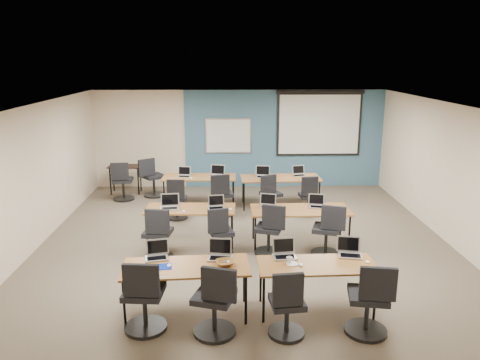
{
  "coord_description": "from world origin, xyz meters",
  "views": [
    {
      "loc": [
        -0.34,
        -8.35,
        3.55
      ],
      "look_at": [
        -0.09,
        0.4,
        1.25
      ],
      "focal_mm": 35.0,
      "sensor_mm": 36.0,
      "label": 1
    }
  ],
  "objects_px": {
    "projector_screen": "(319,120)",
    "laptop_4": "(170,205)",
    "task_chair_2": "(287,309)",
    "laptop_11": "(299,173)",
    "task_chair_7": "(328,235)",
    "task_chair_9": "(222,198)",
    "training_table_front_right": "(317,267)",
    "task_chair_8": "(177,202)",
    "training_table_mid_right": "(300,211)",
    "laptop_5": "(216,205)",
    "task_chair_4": "(158,238)",
    "laptop_9": "(218,174)",
    "task_chair_3": "(369,305)",
    "spare_chair_a": "(152,181)",
    "task_chair_6": "(270,234)",
    "task_chair_0": "(144,301)",
    "laptop_6": "(268,204)",
    "task_chair_11": "(309,199)",
    "laptop_8": "(184,174)",
    "laptop_10": "(263,174)",
    "training_table_back_right": "(280,179)",
    "training_table_back_left": "(199,178)",
    "training_table_front_left": "(186,269)",
    "laptop_2": "(284,252)",
    "task_chair_5": "(220,236)",
    "task_chair_10": "(270,197)",
    "spare_chair_b": "(122,184)",
    "laptop_0": "(157,254)",
    "training_table_mid_left": "(190,210)",
    "laptop_1": "(220,253)",
    "utility_table": "(125,169)",
    "laptop_7": "(317,204)",
    "laptop_3": "(349,251)"
  },
  "relations": [
    {
      "from": "projector_screen",
      "to": "laptop_4",
      "type": "height_order",
      "value": "projector_screen"
    },
    {
      "from": "task_chair_2",
      "to": "laptop_11",
      "type": "bearing_deg",
      "value": 73.83
    },
    {
      "from": "task_chair_7",
      "to": "task_chair_9",
      "type": "bearing_deg",
      "value": 148.05
    },
    {
      "from": "training_table_front_right",
      "to": "task_chair_8",
      "type": "height_order",
      "value": "task_chair_8"
    },
    {
      "from": "training_table_mid_right",
      "to": "laptop_11",
      "type": "relative_size",
      "value": 6.03
    },
    {
      "from": "laptop_4",
      "to": "laptop_5",
      "type": "bearing_deg",
      "value": -5.73
    },
    {
      "from": "task_chair_4",
      "to": "laptop_9",
      "type": "xyz_separation_m",
      "value": [
        1.01,
        3.25,
        0.38
      ]
    },
    {
      "from": "task_chair_3",
      "to": "spare_chair_a",
      "type": "bearing_deg",
      "value": 130.13
    },
    {
      "from": "training_table_front_right",
      "to": "task_chair_6",
      "type": "distance_m",
      "value": 2.08
    },
    {
      "from": "task_chair_0",
      "to": "laptop_6",
      "type": "distance_m",
      "value": 3.64
    },
    {
      "from": "projector_screen",
      "to": "task_chair_11",
      "type": "distance_m",
      "value": 2.99
    },
    {
      "from": "laptop_8",
      "to": "spare_chair_a",
      "type": "height_order",
      "value": "spare_chair_a"
    },
    {
      "from": "laptop_9",
      "to": "laptop_10",
      "type": "relative_size",
      "value": 1.03
    },
    {
      "from": "training_table_back_right",
      "to": "task_chair_4",
      "type": "relative_size",
      "value": 1.9
    },
    {
      "from": "training_table_back_left",
      "to": "task_chair_4",
      "type": "xyz_separation_m",
      "value": [
        -0.56,
        -3.23,
        -0.27
      ]
    },
    {
      "from": "projector_screen",
      "to": "task_chair_9",
      "type": "xyz_separation_m",
      "value": [
        -2.67,
        -2.47,
        -1.47
      ]
    },
    {
      "from": "task_chair_0",
      "to": "laptop_11",
      "type": "relative_size",
      "value": 3.35
    },
    {
      "from": "training_table_back_left",
      "to": "laptop_11",
      "type": "relative_size",
      "value": 5.69
    },
    {
      "from": "task_chair_0",
      "to": "task_chair_11",
      "type": "bearing_deg",
      "value": 61.88
    },
    {
      "from": "training_table_back_left",
      "to": "task_chair_0",
      "type": "xyz_separation_m",
      "value": [
        -0.43,
        -5.5,
        -0.25
      ]
    },
    {
      "from": "training_table_front_left",
      "to": "laptop_2",
      "type": "distance_m",
      "value": 1.44
    },
    {
      "from": "task_chair_2",
      "to": "laptop_9",
      "type": "xyz_separation_m",
      "value": [
        -0.99,
        5.72,
        0.4
      ]
    },
    {
      "from": "task_chair_5",
      "to": "laptop_11",
      "type": "bearing_deg",
      "value": 43.5
    },
    {
      "from": "training_table_front_right",
      "to": "task_chair_10",
      "type": "height_order",
      "value": "task_chair_10"
    },
    {
      "from": "task_chair_2",
      "to": "task_chair_3",
      "type": "xyz_separation_m",
      "value": [
        1.08,
        0.02,
        0.03
      ]
    },
    {
      "from": "spare_chair_b",
      "to": "laptop_0",
      "type": "bearing_deg",
      "value": -76.14
    },
    {
      "from": "training_table_mid_left",
      "to": "training_table_back_left",
      "type": "height_order",
      "value": "same"
    },
    {
      "from": "task_chair_5",
      "to": "task_chair_3",
      "type": "bearing_deg",
      "value": -67.99
    },
    {
      "from": "task_chair_5",
      "to": "training_table_mid_left",
      "type": "bearing_deg",
      "value": 118.53
    },
    {
      "from": "laptop_1",
      "to": "laptop_8",
      "type": "xyz_separation_m",
      "value": [
        -0.94,
        4.81,
        -0.0
      ]
    },
    {
      "from": "task_chair_10",
      "to": "task_chair_11",
      "type": "distance_m",
      "value": 0.89
    },
    {
      "from": "task_chair_5",
      "to": "training_table_back_right",
      "type": "bearing_deg",
      "value": 48.94
    },
    {
      "from": "task_chair_5",
      "to": "laptop_11",
      "type": "relative_size",
      "value": 3.04
    },
    {
      "from": "task_chair_2",
      "to": "laptop_10",
      "type": "relative_size",
      "value": 2.79
    },
    {
      "from": "laptop_9",
      "to": "utility_table",
      "type": "distance_m",
      "value": 2.75
    },
    {
      "from": "projector_screen",
      "to": "laptop_8",
      "type": "relative_size",
      "value": 7.75
    },
    {
      "from": "laptop_0",
      "to": "task_chair_7",
      "type": "bearing_deg",
      "value": 17.14
    },
    {
      "from": "training_table_front_left",
      "to": "task_chair_8",
      "type": "height_order",
      "value": "task_chair_8"
    },
    {
      "from": "training_table_mid_left",
      "to": "laptop_4",
      "type": "bearing_deg",
      "value": -179.84
    },
    {
      "from": "task_chair_10",
      "to": "utility_table",
      "type": "distance_m",
      "value": 4.17
    },
    {
      "from": "laptop_1",
      "to": "laptop_10",
      "type": "height_order",
      "value": "laptop_10"
    },
    {
      "from": "task_chair_9",
      "to": "task_chair_10",
      "type": "height_order",
      "value": "task_chair_9"
    },
    {
      "from": "task_chair_6",
      "to": "task_chair_5",
      "type": "bearing_deg",
      "value": -159.75
    },
    {
      "from": "projector_screen",
      "to": "spare_chair_b",
      "type": "distance_m",
      "value": 5.54
    },
    {
      "from": "task_chair_6",
      "to": "task_chair_8",
      "type": "xyz_separation_m",
      "value": [
        -1.92,
        2.02,
        -0.02
      ]
    },
    {
      "from": "laptop_4",
      "to": "task_chair_8",
      "type": "xyz_separation_m",
      "value": [
        -0.03,
        1.43,
        -0.4
      ]
    },
    {
      "from": "laptop_7",
      "to": "spare_chair_a",
      "type": "height_order",
      "value": "spare_chair_a"
    },
    {
      "from": "training_table_front_left",
      "to": "task_chair_4",
      "type": "bearing_deg",
      "value": 106.1
    },
    {
      "from": "laptop_1",
      "to": "laptop_11",
      "type": "relative_size",
      "value": 1.1
    },
    {
      "from": "laptop_3",
      "to": "task_chair_6",
      "type": "height_order",
      "value": "task_chair_6"
    }
  ]
}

